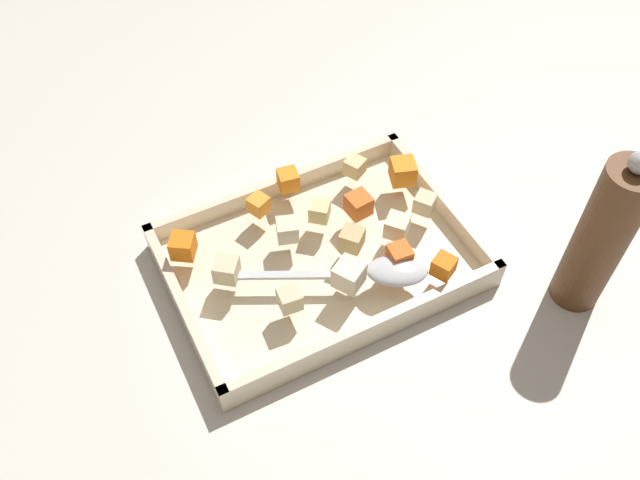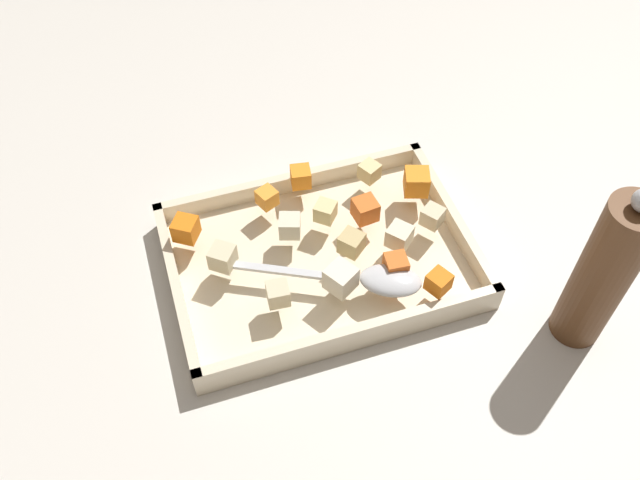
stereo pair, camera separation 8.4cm
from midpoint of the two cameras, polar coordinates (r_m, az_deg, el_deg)
ground_plane at (r=0.88m, az=4.01°, el=-2.99°), size 4.00×4.00×0.00m
baking_dish at (r=0.88m, az=2.75°, el=-1.81°), size 0.38×0.27×0.04m
carrot_chunk_corner_sw at (r=0.82m, az=12.82°, el=-3.64°), size 0.03×0.03×0.02m
carrot_chunk_corner_se at (r=0.89m, az=-1.76°, el=3.41°), size 0.03×0.03×0.02m
carrot_chunk_under_handle at (r=0.87m, az=6.57°, el=2.37°), size 0.03×0.03×0.03m
carrot_chunk_heap_side at (r=0.91m, az=10.72°, el=4.66°), size 0.04×0.04×0.03m
carrot_chunk_center at (r=0.91m, az=1.03°, el=5.17°), size 0.03×0.03×0.03m
carrot_chunk_front_center at (r=0.86m, az=-8.46°, el=0.76°), size 0.04×0.04×0.03m
carrot_chunk_heap_top at (r=0.83m, az=9.28°, el=-2.31°), size 0.03×0.03×0.03m
potato_chunk_mid_right at (r=0.82m, az=-5.29°, el=-1.63°), size 0.04×0.04×0.03m
potato_chunk_corner_nw at (r=0.87m, az=3.22°, el=2.24°), size 0.03×0.03×0.02m
potato_chunk_near_left at (r=0.88m, az=12.11°, el=1.79°), size 0.03×0.03×0.02m
potato_chunk_near_spoon at (r=0.92m, az=6.78°, el=5.57°), size 0.03×0.03×0.02m
potato_chunk_mid_left at (r=0.85m, az=9.48°, el=0.15°), size 0.04×0.04×0.03m
potato_chunk_near_right at (r=0.84m, az=5.62°, el=-0.62°), size 0.04×0.04×0.03m
potato_chunk_corner_ne at (r=0.79m, az=-0.50°, el=-4.73°), size 0.03×0.03×0.03m
parsnip_chunk_far_right at (r=0.85m, az=0.26°, el=1.02°), size 0.03×0.03×0.03m
parsnip_chunk_far_left at (r=0.80m, az=4.76°, el=-3.41°), size 0.04×0.04×0.03m
serving_spoon at (r=0.82m, az=7.92°, el=-3.49°), size 0.23×0.14×0.02m
pepper_mill at (r=0.82m, az=25.41°, el=-2.77°), size 0.06×0.06×0.24m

